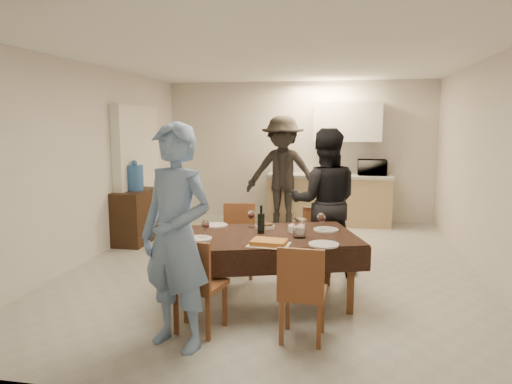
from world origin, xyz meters
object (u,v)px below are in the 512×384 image
console (136,216)px  person_near (176,237)px  water_jug (135,178)px  wine_bottle (261,219)px  savoury_tart (269,242)px  water_pitcher (299,228)px  person_far (324,202)px  dining_table (265,238)px  microwave (372,167)px  person_kitchen (282,172)px

console → person_near: (1.80, -3.05, 0.51)m
water_jug → wine_bottle: bearing=-40.3°
wine_bottle → savoury_tart: 0.47m
water_pitcher → person_far: person_far is taller
person_far → water_pitcher: bearing=75.0°
person_near → person_far: person_near is taller
savoury_tart → water_pitcher: bearing=52.9°
console → wine_bottle: 3.05m
dining_table → console: console is taller
microwave → savoury_tart: bearing=74.5°
person_kitchen → water_pitcher: bearing=-79.9°
water_pitcher → wine_bottle: bearing=166.0°
water_jug → person_kitchen: 2.53m
dining_table → person_near: person_near is taller
water_jug → savoury_tart: (2.45, -2.38, -0.27)m
dining_table → water_pitcher: (0.35, -0.05, 0.13)m
person_far → dining_table: bearing=57.6°
savoury_tart → person_far: 1.51m
person_near → person_far: size_ratio=1.04×
water_jug → wine_bottle: (2.30, -1.95, -0.15)m
person_kitchen → person_far: bearing=-71.1°
wine_bottle → person_kitchen: (-0.22, 3.39, 0.12)m
water_pitcher → savoury_tart: 0.42m
console → wine_bottle: wine_bottle is taller
dining_table → savoury_tart: (0.10, -0.38, 0.06)m
console → person_near: person_near is taller
savoury_tart → person_far: size_ratio=0.21×
wine_bottle → water_jug: bearing=139.7°
console → person_near: 3.58m
microwave → wine_bottle: bearing=70.8°
console → water_pitcher: water_pitcher is taller
console → person_kitchen: bearing=34.7°
person_far → microwave: bearing=-109.2°
wine_bottle → person_kitchen: size_ratio=0.15×
microwave → person_near: bearing=69.6°
wine_bottle → person_far: (0.60, 1.00, 0.03)m
dining_table → water_pitcher: water_pitcher is taller
microwave → dining_table: bearing=71.7°
dining_table → console: size_ratio=2.34×
wine_bottle → savoury_tart: wine_bottle is taller
console → savoury_tart: bearing=-44.2°
water_pitcher → microwave: (0.93, 3.94, 0.25)m
console → savoury_tart: console is taller
dining_table → savoury_tart: 0.40m
wine_bottle → savoury_tart: (0.15, -0.43, -0.12)m
person_near → person_far: 2.37m
wine_bottle → microwave: microwave is taller
person_near → person_kitchen: 4.50m
microwave → console: bearing=27.5°
water_jug → person_kitchen: bearing=34.7°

